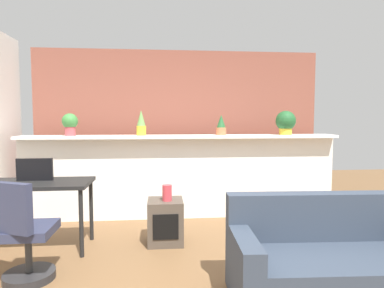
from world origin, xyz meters
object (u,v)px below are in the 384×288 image
couch (330,265)px  side_cube_shelf (165,221)px  potted_plant_1 (141,123)px  vase_on_shelf (167,193)px  office_chair (23,239)px  desk (39,189)px  potted_plant_3 (286,122)px  tv_monitor (35,169)px  potted_plant_0 (70,123)px  potted_plant_2 (221,125)px

couch → side_cube_shelf: bearing=133.5°
potted_plant_1 → vase_on_shelf: 1.28m
potted_plant_1 → office_chair: potted_plant_1 is taller
vase_on_shelf → side_cube_shelf: bearing=126.0°
side_cube_shelf → couch: bearing=-46.5°
desk → potted_plant_3: bearing=17.8°
tv_monitor → desk: bearing=-52.8°
vase_on_shelf → couch: 1.84m
potted_plant_1 → vase_on_shelf: bearing=-70.8°
potted_plant_0 → tv_monitor: potted_plant_0 is taller
tv_monitor → couch: tv_monitor is taller
potted_plant_3 → desk: (-3.14, -1.00, -0.72)m
side_cube_shelf → couch: couch is taller
potted_plant_2 → potted_plant_0: bearing=-178.9°
potted_plant_2 → tv_monitor: bearing=-156.9°
tv_monitor → couch: bearing=-26.6°
potted_plant_2 → vase_on_shelf: size_ratio=1.61×
office_chair → side_cube_shelf: 1.50m
vase_on_shelf → couch: couch is taller
potted_plant_3 → office_chair: size_ratio=0.38×
potted_plant_1 → potted_plant_3: bearing=0.1°
potted_plant_2 → vase_on_shelf: potted_plant_2 is taller
potted_plant_3 → side_cube_shelf: 2.30m
office_chair → desk: bearing=99.4°
potted_plant_3 → tv_monitor: bearing=-163.9°
potted_plant_1 → potted_plant_2: (1.14, 0.04, -0.03)m
potted_plant_0 → office_chair: (0.04, -1.75, -0.98)m
potted_plant_1 → vase_on_shelf: (0.34, -0.96, -0.77)m
potted_plant_3 → couch: 2.58m
potted_plant_2 → office_chair: potted_plant_2 is taller
potted_plant_0 → vase_on_shelf: size_ratio=1.69×
tv_monitor → side_cube_shelf: tv_monitor is taller
desk → couch: (2.64, -1.27, -0.38)m
potted_plant_1 → potted_plant_2: potted_plant_1 is taller
potted_plant_0 → desk: (-0.09, -1.00, -0.70)m
potted_plant_1 → desk: bearing=-136.5°
desk → vase_on_shelf: size_ratio=6.05×
potted_plant_2 → side_cube_shelf: size_ratio=0.58×
potted_plant_1 → desk: 1.61m
potted_plant_3 → office_chair: potted_plant_3 is taller
desk → office_chair: size_ratio=1.21×
desk → couch: couch is taller
potted_plant_2 → vase_on_shelf: (-0.80, -1.00, -0.74)m
tv_monitor → vase_on_shelf: size_ratio=2.11×
potted_plant_3 → office_chair: bearing=-149.7°
side_cube_shelf → couch: (1.27, -1.34, 0.03)m
potted_plant_1 → office_chair: (-0.93, -1.75, -0.97)m
potted_plant_2 → desk: (-2.19, -1.04, -0.67)m
desk → vase_on_shelf: 1.39m
potted_plant_0 → potted_plant_1: size_ratio=0.87×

